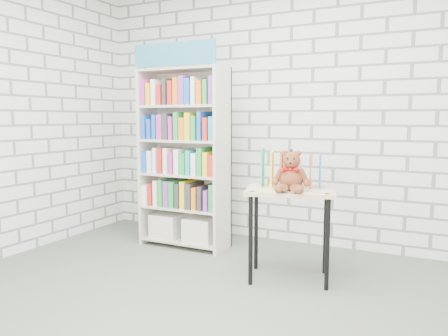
% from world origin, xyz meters
% --- Properties ---
extents(ground, '(4.50, 4.50, 0.00)m').
position_xyz_m(ground, '(0.00, 0.00, 0.00)').
color(ground, '#4E5648').
rests_on(ground, ground).
extents(room_shell, '(4.52, 4.02, 2.81)m').
position_xyz_m(room_shell, '(0.00, 0.00, 1.78)').
color(room_shell, silver).
rests_on(room_shell, ground).
extents(bookshelf, '(0.91, 0.36, 2.05)m').
position_xyz_m(bookshelf, '(-0.91, 1.36, 0.94)').
color(bookshelf, beige).
rests_on(bookshelf, ground).
extents(display_table, '(0.81, 0.66, 0.76)m').
position_xyz_m(display_table, '(0.36, 0.93, 0.65)').
color(display_table, tan).
rests_on(display_table, ground).
extents(table_books, '(0.53, 0.34, 0.29)m').
position_xyz_m(table_books, '(0.33, 1.04, 0.90)').
color(table_books, '#29B1AE').
rests_on(table_books, display_table).
extents(teddy_bear, '(0.29, 0.28, 0.32)m').
position_xyz_m(teddy_bear, '(0.39, 0.83, 0.88)').
color(teddy_bear, brown).
rests_on(teddy_bear, display_table).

